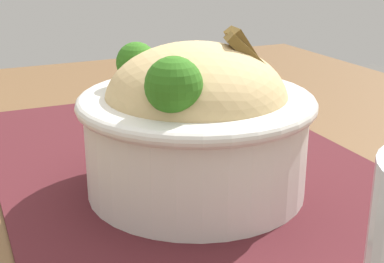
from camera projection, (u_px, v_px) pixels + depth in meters
The scene contains 4 objects.
table at pixel (182, 259), 0.51m from camera, with size 1.02×0.89×0.77m.
placemat at pixel (181, 163), 0.51m from camera, with size 0.45×0.32×0.00m, color #47191E.
bowl at pixel (192, 122), 0.43m from camera, with size 0.19×0.19×0.13m.
fork at pixel (151, 122), 0.61m from camera, with size 0.02×0.14×0.00m.
Camera 1 is at (-0.40, 0.18, 0.96)m, focal length 52.02 mm.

